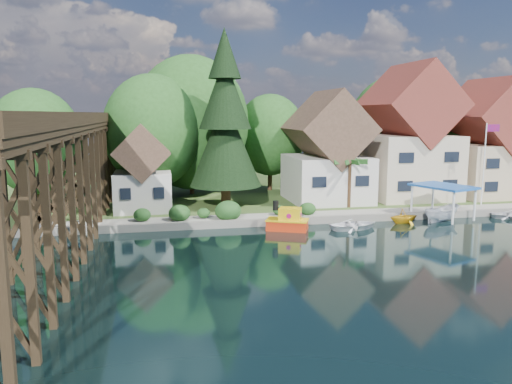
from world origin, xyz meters
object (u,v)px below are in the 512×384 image
boat_canopy (442,206)px  boat_white_a (355,224)px  trestle_bridge (65,169)px  house_left (327,155)px  house_right (488,146)px  boat_yellow (404,215)px  palm_tree (350,163)px  tugboat (288,221)px  flagpole (486,155)px  conifer (225,123)px  house_center (408,141)px  shed (142,174)px

boat_canopy → boat_white_a: bearing=-172.1°
trestle_bridge → boat_white_a: size_ratio=10.92×
house_left → house_right: (18.00, 0.00, 0.64)m
trestle_bridge → boat_yellow: size_ratio=17.03×
house_left → palm_tree: house_left is taller
palm_tree → tugboat: bearing=-141.8°
flagpole → boat_yellow: (-10.16, -3.71, -4.61)m
conifer → boat_white_a: bearing=-44.4°
trestle_bridge → boat_yellow: bearing=3.4°
house_center → tugboat: size_ratio=3.72×
conifer → boat_canopy: conifer is taller
house_left → tugboat: size_ratio=2.95×
trestle_bridge → house_left: 25.42m
house_center → house_right: size_ratio=1.12×
house_left → tugboat: bearing=-124.1°
shed → flagpole: shed is taller
house_right → boat_white_a: 22.50m
shed → conifer: 8.85m
shed → tugboat: bearing=-35.8°
trestle_bridge → boat_white_a: 22.34m
boat_white_a → boat_yellow: size_ratio=1.56×
palm_tree → boat_yellow: palm_tree is taller
flagpole → tugboat: 21.37m
trestle_bridge → conifer: size_ratio=2.70×
trestle_bridge → house_right: (41.00, 10.83, 0.43)m
conifer → tugboat: size_ratio=4.38×
conifer → tugboat: conifer is taller
house_center → boat_white_a: 16.10m
boat_white_a → boat_yellow: bearing=-86.7°
shed → boat_white_a: 19.31m
palm_tree → house_center: bearing=28.3°
trestle_bridge → boat_canopy: (30.24, 1.59, -3.99)m
flagpole → boat_yellow: bearing=-160.0°
house_left → boat_canopy: size_ratio=1.91×
house_center → palm_tree: house_center is taller
trestle_bridge → flagpole: trestle_bridge is taller
house_center → tugboat: (-15.58, -10.23, -5.70)m
house_center → boat_yellow: house_center is taller
house_center → boat_white_a: size_ratio=3.43×
trestle_bridge → house_left: (23.00, 10.83, -0.21)m
shed → tugboat: (11.42, -8.23, -3.11)m
house_center → boat_yellow: 12.47m
house_right → flagpole: bearing=-126.8°
trestle_bridge → house_right: 42.41m
tugboat → house_right: bearing=21.6°
palm_tree → flagpole: flagpole is taller
trestle_bridge → house_right: bearing=14.8°
house_right → boat_yellow: 17.76m
shed → boat_yellow: shed is taller
trestle_bridge → boat_yellow: (26.70, 1.60, -4.67)m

